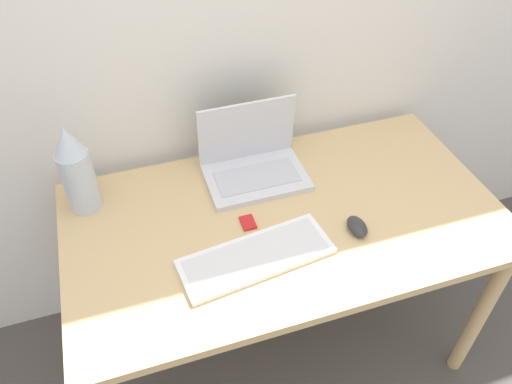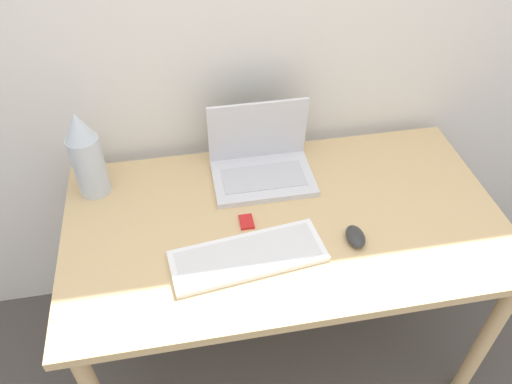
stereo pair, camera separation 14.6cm
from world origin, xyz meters
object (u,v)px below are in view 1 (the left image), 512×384
laptop (253,161)px  vase (76,170)px  keyboard (256,256)px  mp3_player (248,223)px  mouse (357,226)px

laptop → vase: (-0.54, 0.01, 0.09)m
keyboard → mp3_player: keyboard is taller
keyboard → mp3_player: 0.14m
laptop → vase: bearing=178.6°
vase → mp3_player: (0.45, -0.23, -0.14)m
keyboard → mp3_player: (0.02, 0.14, -0.01)m
laptop → mouse: size_ratio=3.79×
mp3_player → vase: bearing=153.0°
laptop → vase: 0.55m
keyboard → mouse: 0.32m
laptop → mouse: (0.21, -0.34, -0.04)m
laptop → vase: vase is taller
keyboard → vase: 0.59m
keyboard → laptop: bearing=73.6°
laptop → keyboard: laptop is taller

